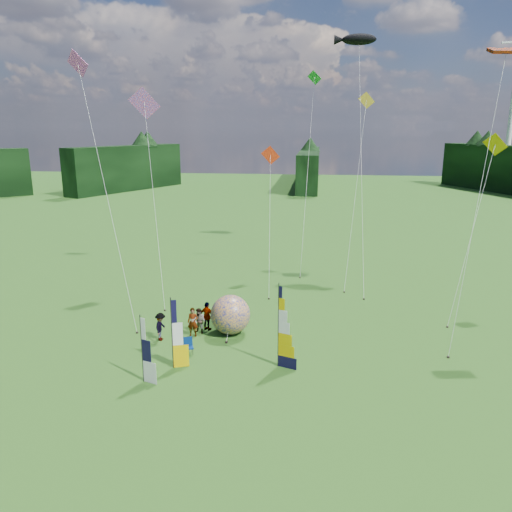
# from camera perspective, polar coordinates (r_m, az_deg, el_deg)

# --- Properties ---
(ground) EXTENTS (220.00, 220.00, 0.00)m
(ground) POSITION_cam_1_polar(r_m,az_deg,el_deg) (24.82, 1.17, -14.84)
(ground) COLOR #395B1C
(ground) RESTS_ON ground
(treeline_ring) EXTENTS (210.00, 210.00, 8.00)m
(treeline_ring) POSITION_cam_1_polar(r_m,az_deg,el_deg) (23.12, 1.22, -6.17)
(treeline_ring) COLOR #163614
(treeline_ring) RESTS_ON ground
(turbine_right) EXTENTS (8.00, 1.20, 30.00)m
(turbine_right) POSITION_cam_1_polar(r_m,az_deg,el_deg) (130.73, 27.21, 14.30)
(turbine_right) COLOR silver
(turbine_right) RESTS_ON ground
(feather_banner_main) EXTENTS (1.17, 0.49, 4.42)m
(feather_banner_main) POSITION_cam_1_polar(r_m,az_deg,el_deg) (25.90, 2.57, -8.09)
(feather_banner_main) COLOR black
(feather_banner_main) RESTS_ON ground
(side_banner_left) EXTENTS (1.01, 0.43, 3.74)m
(side_banner_left) POSITION_cam_1_polar(r_m,az_deg,el_deg) (26.19, -9.58, -8.84)
(side_banner_left) COLOR #E3B600
(side_banner_left) RESTS_ON ground
(side_banner_far) EXTENTS (0.97, 0.42, 3.37)m
(side_banner_far) POSITION_cam_1_polar(r_m,az_deg,el_deg) (25.23, -12.90, -10.41)
(side_banner_far) COLOR white
(side_banner_far) RESTS_ON ground
(bol_inflatable) EXTENTS (2.99, 2.99, 2.40)m
(bol_inflatable) POSITION_cam_1_polar(r_m,az_deg,el_deg) (30.28, -2.94, -6.71)
(bol_inflatable) COLOR navy
(bol_inflatable) RESTS_ON ground
(spectator_a) EXTENTS (0.65, 0.43, 1.76)m
(spectator_a) POSITION_cam_1_polar(r_m,az_deg,el_deg) (30.23, -7.23, -7.50)
(spectator_a) COLOR #66594C
(spectator_a) RESTS_ON ground
(spectator_b) EXTENTS (0.85, 0.62, 1.58)m
(spectator_b) POSITION_cam_1_polar(r_m,az_deg,el_deg) (30.57, -6.48, -7.40)
(spectator_b) COLOR #66594C
(spectator_b) RESTS_ON ground
(spectator_c) EXTENTS (0.43, 1.09, 1.68)m
(spectator_c) POSITION_cam_1_polar(r_m,az_deg,el_deg) (29.98, -10.85, -7.94)
(spectator_c) COLOR #66594C
(spectator_c) RESTS_ON ground
(spectator_d) EXTENTS (1.15, 0.82, 1.81)m
(spectator_d) POSITION_cam_1_polar(r_m,az_deg,el_deg) (30.93, -5.59, -6.87)
(spectator_d) COLOR #66594C
(spectator_d) RESTS_ON ground
(camp_chair) EXTENTS (0.71, 0.71, 0.94)m
(camp_chair) POSITION_cam_1_polar(r_m,az_deg,el_deg) (28.10, -7.71, -10.21)
(camp_chair) COLOR #031F52
(camp_chair) RESTS_ON ground
(kite_whale) EXTENTS (8.50, 15.75, 21.09)m
(kite_whale) POSITION_cam_1_polar(r_m,az_deg,el_deg) (41.14, 12.00, 12.00)
(kite_whale) COLOR black
(kite_whale) RESTS_ON ground
(kite_rainbow_delta) EXTENTS (10.86, 12.88, 15.84)m
(kite_rainbow_delta) POSITION_cam_1_polar(r_m,az_deg,el_deg) (36.64, -11.64, 7.61)
(kite_rainbow_delta) COLOR #F84033
(kite_rainbow_delta) RESTS_ON ground
(kite_parafoil) EXTENTS (7.28, 10.32, 18.37)m
(kite_parafoil) POSITION_cam_1_polar(r_m,az_deg,el_deg) (30.54, 24.25, 7.67)
(kite_parafoil) COLOR #B12500
(kite_parafoil) RESTS_ON ground
(small_kite_red) EXTENTS (6.39, 10.59, 11.20)m
(small_kite_red) POSITION_cam_1_polar(r_m,az_deg,el_deg) (38.64, 1.58, 4.77)
(small_kite_red) COLOR red
(small_kite_red) RESTS_ON ground
(small_kite_orange) EXTENTS (4.64, 10.36, 15.43)m
(small_kite_orange) POSITION_cam_1_polar(r_m,az_deg,el_deg) (40.60, 11.38, 7.99)
(small_kite_orange) COLOR yellow
(small_kite_orange) RESTS_ON ground
(small_kite_yellow) EXTENTS (7.76, 9.78, 12.31)m
(small_kite_yellow) POSITION_cam_1_polar(r_m,az_deg,el_deg) (35.35, 23.58, 3.54)
(small_kite_yellow) COLOR #DCBB00
(small_kite_yellow) RESTS_ON ground
(small_kite_pink) EXTENTS (10.62, 11.08, 17.65)m
(small_kite_pink) POSITION_cam_1_polar(r_m,az_deg,el_deg) (33.01, -16.83, 8.13)
(small_kite_pink) COLOR #F155C0
(small_kite_pink) RESTS_ON ground
(small_kite_green) EXTENTS (5.35, 12.33, 17.70)m
(small_kite_green) POSITION_cam_1_polar(r_m,az_deg,el_deg) (44.75, 5.94, 10.24)
(small_kite_green) COLOR green
(small_kite_green) RESTS_ON ground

